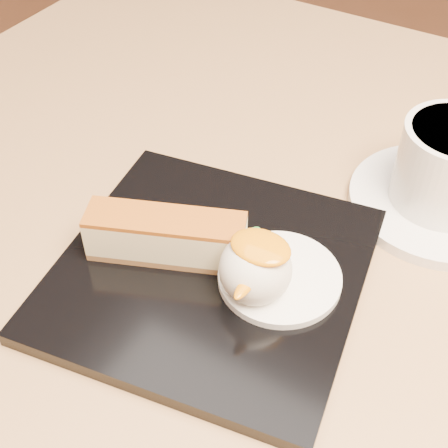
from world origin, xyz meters
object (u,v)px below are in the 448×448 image
Objects in this scene: dessert_plate at (210,272)px; ice_cream_scoop at (255,269)px; cheesecake at (166,236)px; table at (229,328)px; saucer at (438,202)px.

dessert_plate is 0.05m from ice_cream_scoop.
cheesecake is (-0.04, -0.00, 0.02)m from dessert_plate.
ice_cream_scoop is at bearing -49.06° from table.
table is 0.24m from saucer.
dessert_plate reaches higher than saucer.
dessert_plate is 0.04m from cheesecake.
ice_cream_scoop reaches higher than dessert_plate.
cheesecake is at bearing 180.00° from ice_cream_scoop.
ice_cream_scoop reaches higher than table.
table is 15.67× the size of ice_cream_scoop.
ice_cream_scoop is 0.34× the size of saucer.
ice_cream_scoop is (0.04, -0.00, 0.03)m from dessert_plate.
saucer is at bearing 63.95° from ice_cream_scoop.
dessert_plate is 1.83× the size of cheesecake.
ice_cream_scoop reaches higher than cheesecake.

